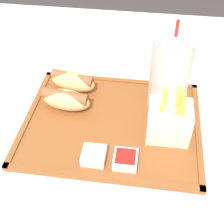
% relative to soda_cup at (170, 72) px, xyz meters
% --- Properties ---
extents(dining_table, '(1.32, 1.17, 0.74)m').
position_rel_soda_cup_xyz_m(dining_table, '(-0.12, -0.10, -0.47)').
color(dining_table, beige).
rests_on(dining_table, ground_plane).
extents(food_tray, '(0.39, 0.31, 0.01)m').
position_rel_soda_cup_xyz_m(food_tray, '(-0.12, -0.08, -0.09)').
color(food_tray, brown).
rests_on(food_tray, dining_table).
extents(soda_cup, '(0.09, 0.09, 0.21)m').
position_rel_soda_cup_xyz_m(soda_cup, '(0.00, 0.00, 0.00)').
color(soda_cup, silver).
rests_on(soda_cup, food_tray).
extents(hot_dog_far, '(0.12, 0.07, 0.05)m').
position_rel_soda_cup_xyz_m(hot_dog_far, '(-0.23, 0.02, -0.06)').
color(hot_dog_far, '#DBB270').
rests_on(hot_dog_far, food_tray).
extents(hot_dog_near, '(0.12, 0.06, 0.05)m').
position_rel_soda_cup_xyz_m(hot_dog_near, '(-0.23, -0.05, -0.06)').
color(hot_dog_near, '#DBB270').
rests_on(hot_dog_near, food_tray).
extents(fries_carton, '(0.09, 0.07, 0.13)m').
position_rel_soda_cup_xyz_m(fries_carton, '(0.00, -0.11, -0.05)').
color(fries_carton, silver).
rests_on(fries_carton, food_tray).
extents(sauce_cup_mayo, '(0.05, 0.05, 0.02)m').
position_rel_soda_cup_xyz_m(sauce_cup_mayo, '(-0.14, -0.19, -0.08)').
color(sauce_cup_mayo, silver).
rests_on(sauce_cup_mayo, food_tray).
extents(sauce_cup_ketchup, '(0.05, 0.05, 0.02)m').
position_rel_soda_cup_xyz_m(sauce_cup_ketchup, '(-0.08, -0.19, -0.08)').
color(sauce_cup_ketchup, silver).
rests_on(sauce_cup_ketchup, food_tray).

